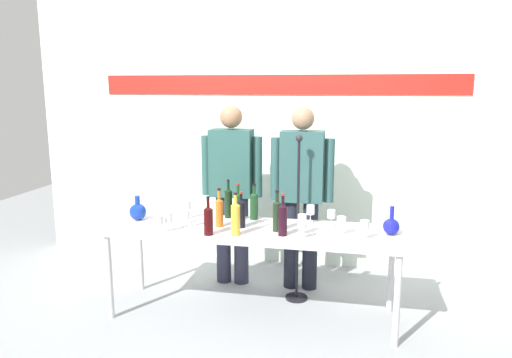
# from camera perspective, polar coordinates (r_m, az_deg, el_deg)

# --- Properties ---
(ground_plane) EXTENTS (10.00, 10.00, 0.00)m
(ground_plane) POSITION_cam_1_polar(r_m,az_deg,el_deg) (4.19, -0.42, -15.78)
(ground_plane) COLOR #9A9DA2
(back_wall) EXTENTS (5.35, 0.11, 3.00)m
(back_wall) POSITION_cam_1_polar(r_m,az_deg,el_deg) (5.04, 2.64, 6.61)
(back_wall) COLOR white
(back_wall) RESTS_ON ground
(display_table) EXTENTS (2.38, 0.68, 0.75)m
(display_table) POSITION_cam_1_polar(r_m,az_deg,el_deg) (3.92, -0.44, -6.68)
(display_table) COLOR silver
(display_table) RESTS_ON ground
(decanter_blue_left) EXTENTS (0.14, 0.14, 0.21)m
(decanter_blue_left) POSITION_cam_1_polar(r_m,az_deg,el_deg) (4.25, -13.90, -3.74)
(decanter_blue_left) COLOR #14349F
(decanter_blue_left) RESTS_ON display_table
(decanter_blue_right) EXTENTS (0.13, 0.13, 0.23)m
(decanter_blue_right) POSITION_cam_1_polar(r_m,az_deg,el_deg) (3.87, 15.81, -5.39)
(decanter_blue_right) COLOR #181DB2
(decanter_blue_right) RESTS_ON display_table
(presenter_left) EXTENTS (0.58, 0.22, 1.72)m
(presenter_left) POSITION_cam_1_polar(r_m,az_deg,el_deg) (4.52, -2.90, -0.61)
(presenter_left) COLOR #2A2C3E
(presenter_left) RESTS_ON ground
(presenter_right) EXTENTS (0.58, 0.22, 1.71)m
(presenter_right) POSITION_cam_1_polar(r_m,az_deg,el_deg) (4.41, 5.47, -1.06)
(presenter_right) COLOR black
(presenter_right) RESTS_ON ground
(wine_bottle_0) EXTENTS (0.07, 0.07, 0.33)m
(wine_bottle_0) POSITION_cam_1_polar(r_m,az_deg,el_deg) (3.80, 2.52, -4.21)
(wine_bottle_0) COLOR black
(wine_bottle_0) RESTS_ON display_table
(wine_bottle_1) EXTENTS (0.07, 0.07, 0.31)m
(wine_bottle_1) POSITION_cam_1_polar(r_m,az_deg,el_deg) (4.13, -0.23, -3.05)
(wine_bottle_1) COLOR #183F1E
(wine_bottle_1) RESTS_ON display_table
(wine_bottle_2) EXTENTS (0.07, 0.07, 0.34)m
(wine_bottle_2) POSITION_cam_1_polar(r_m,az_deg,el_deg) (3.69, -2.46, -4.59)
(wine_bottle_2) COLOR gold
(wine_bottle_2) RESTS_ON display_table
(wine_bottle_3) EXTENTS (0.07, 0.07, 0.31)m
(wine_bottle_3) POSITION_cam_1_polar(r_m,az_deg,el_deg) (3.72, -5.70, -4.81)
(wine_bottle_3) COLOR #37080A
(wine_bottle_3) RESTS_ON display_table
(wine_bottle_4) EXTENTS (0.07, 0.07, 0.34)m
(wine_bottle_4) POSITION_cam_1_polar(r_m,az_deg,el_deg) (4.19, -3.31, -2.74)
(wine_bottle_4) COLOR black
(wine_bottle_4) RESTS_ON display_table
(wine_bottle_5) EXTENTS (0.07, 0.07, 0.33)m
(wine_bottle_5) POSITION_cam_1_polar(r_m,az_deg,el_deg) (3.69, 3.21, -4.71)
(wine_bottle_5) COLOR black
(wine_bottle_5) RESTS_ON display_table
(wine_bottle_6) EXTENTS (0.06, 0.06, 0.32)m
(wine_bottle_6) POSITION_cam_1_polar(r_m,az_deg,el_deg) (3.93, -4.40, -3.83)
(wine_bottle_6) COLOR orange
(wine_bottle_6) RESTS_ON display_table
(wine_bottle_7) EXTENTS (0.07, 0.07, 0.30)m
(wine_bottle_7) POSITION_cam_1_polar(r_m,az_deg,el_deg) (3.90, -1.80, -3.98)
(wine_bottle_7) COLOR black
(wine_bottle_7) RESTS_ON display_table
(wine_bottle_8) EXTENTS (0.06, 0.06, 0.31)m
(wine_bottle_8) POSITION_cam_1_polar(r_m,az_deg,el_deg) (4.14, -2.16, -3.05)
(wine_bottle_8) COLOR #153F1B
(wine_bottle_8) RESTS_ON display_table
(wine_glass_left_0) EXTENTS (0.06, 0.06, 0.16)m
(wine_glass_left_0) POSITION_cam_1_polar(r_m,az_deg,el_deg) (3.86, -10.38, -4.57)
(wine_glass_left_0) COLOR white
(wine_glass_left_0) RESTS_ON display_table
(wine_glass_left_1) EXTENTS (0.06, 0.06, 0.14)m
(wine_glass_left_1) POSITION_cam_1_polar(r_m,az_deg,el_deg) (4.03, -8.80, -3.95)
(wine_glass_left_1) COLOR white
(wine_glass_left_1) RESTS_ON display_table
(wine_glass_left_2) EXTENTS (0.06, 0.06, 0.14)m
(wine_glass_left_2) POSITION_cam_1_polar(r_m,az_deg,el_deg) (3.94, -8.32, -4.31)
(wine_glass_left_2) COLOR white
(wine_glass_left_2) RESTS_ON display_table
(wine_glass_left_3) EXTENTS (0.07, 0.07, 0.16)m
(wine_glass_left_3) POSITION_cam_1_polar(r_m,az_deg,el_deg) (4.21, -8.22, -3.18)
(wine_glass_left_3) COLOR white
(wine_glass_left_3) RESTS_ON display_table
(wine_glass_left_4) EXTENTS (0.07, 0.07, 0.15)m
(wine_glass_left_4) POSITION_cam_1_polar(r_m,az_deg,el_deg) (3.82, -11.50, -4.84)
(wine_glass_left_4) COLOR white
(wine_glass_left_4) RESTS_ON display_table
(wine_glass_right_0) EXTENTS (0.07, 0.07, 0.15)m
(wine_glass_right_0) POSITION_cam_1_polar(r_m,az_deg,el_deg) (3.68, 12.81, -5.46)
(wine_glass_right_0) COLOR white
(wine_glass_right_0) RESTS_ON display_table
(wine_glass_right_1) EXTENTS (0.06, 0.06, 0.15)m
(wine_glass_right_1) POSITION_cam_1_polar(r_m,az_deg,el_deg) (3.94, 8.96, -4.20)
(wine_glass_right_1) COLOR white
(wine_glass_right_1) RESTS_ON display_table
(wine_glass_right_2) EXTENTS (0.07, 0.07, 0.16)m
(wine_glass_right_2) POSITION_cam_1_polar(r_m,az_deg,el_deg) (4.05, 6.52, -3.70)
(wine_glass_right_2) COLOR white
(wine_glass_right_2) RESTS_ON display_table
(wine_glass_right_3) EXTENTS (0.07, 0.07, 0.16)m
(wine_glass_right_3) POSITION_cam_1_polar(r_m,az_deg,el_deg) (3.74, 5.51, -4.92)
(wine_glass_right_3) COLOR white
(wine_glass_right_3) RESTS_ON display_table
(wine_glass_right_4) EXTENTS (0.07, 0.07, 0.15)m
(wine_glass_right_4) POSITION_cam_1_polar(r_m,az_deg,el_deg) (3.76, 10.15, -5.06)
(wine_glass_right_4) COLOR white
(wine_glass_right_4) RESTS_ON display_table
(wine_glass_right_5) EXTENTS (0.06, 0.06, 0.14)m
(wine_glass_right_5) POSITION_cam_1_polar(r_m,az_deg,el_deg) (3.63, 5.48, -5.53)
(wine_glass_right_5) COLOR white
(wine_glass_right_5) RESTS_ON display_table
(microphone_stand) EXTENTS (0.20, 0.20, 1.48)m
(microphone_stand) POSITION_cam_1_polar(r_m,az_deg,el_deg) (4.28, 4.95, -8.01)
(microphone_stand) COLOR black
(microphone_stand) RESTS_ON ground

